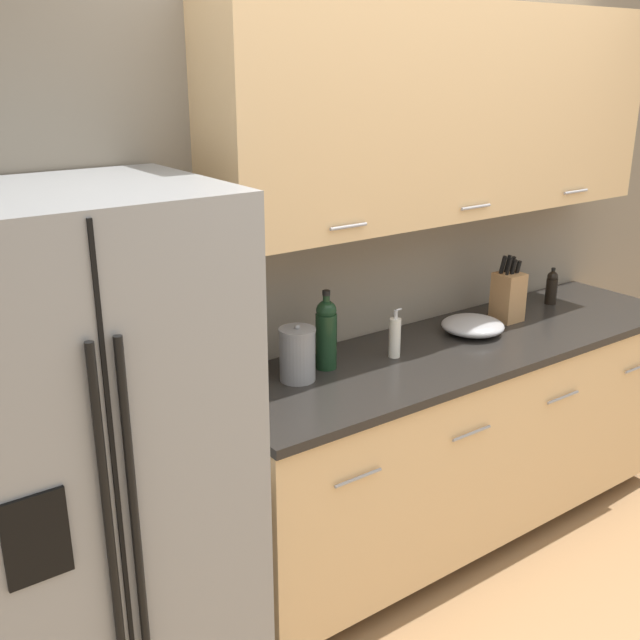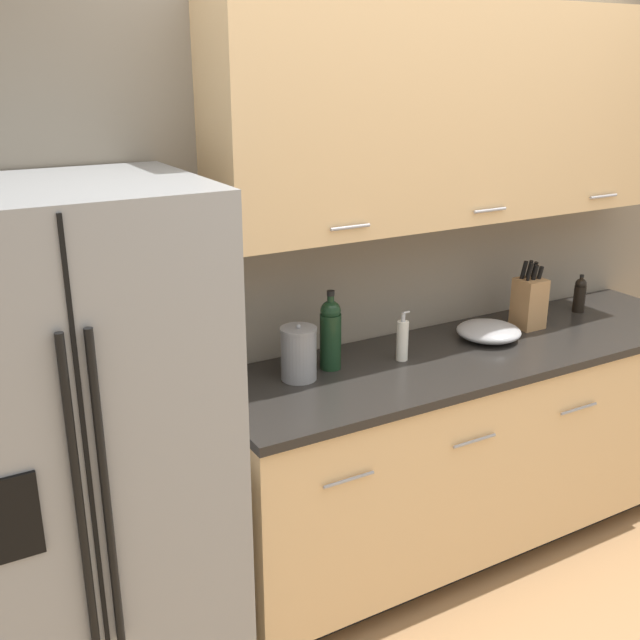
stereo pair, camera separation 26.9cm
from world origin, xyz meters
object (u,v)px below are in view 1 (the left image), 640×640
Objects in this scene: wine_bottle at (326,333)px; steel_canister at (297,354)px; oil_bottle at (552,287)px; refrigerator at (77,481)px; knife_block at (508,296)px; soap_dispenser at (395,337)px; mixing_bowl at (473,325)px.

steel_canister is (-0.16, -0.03, -0.04)m from wine_bottle.
oil_bottle is 0.83× the size of steel_canister.
refrigerator reaches higher than steel_canister.
knife_block is at bearing -1.73° from wine_bottle.
knife_block is at bearing 3.17° from soap_dispenser.
mixing_bowl is (0.91, -0.03, -0.07)m from steel_canister.
knife_block is 0.72m from soap_dispenser.
wine_bottle is at bearing 175.39° from mixing_bowl.
knife_block reaches higher than soap_dispenser.
wine_bottle is (-1.01, 0.03, 0.03)m from knife_block.
mixing_bowl is at bearing -173.42° from oil_bottle.
wine_bottle reaches higher than soap_dispenser.
refrigerator is 1.07m from wine_bottle.
mixing_bowl is at bearing -1.74° from steel_canister.
soap_dispenser is (0.29, -0.07, -0.06)m from wine_bottle.
oil_bottle is at bearing 3.92° from refrigerator.
knife_block is 0.27m from mixing_bowl.
knife_block is (2.05, 0.12, 0.18)m from refrigerator.
wine_bottle reaches higher than mixing_bowl.
knife_block is at bearing 3.46° from refrigerator.
knife_block is at bearing 6.75° from mixing_bowl.
oil_bottle is (2.42, 0.17, 0.15)m from refrigerator.
refrigerator reaches higher than oil_bottle.
wine_bottle is 1.43× the size of steel_canister.
refrigerator is 9.59× the size of oil_bottle.
oil_bottle is 0.66× the size of mixing_bowl.
refrigerator is at bearing -177.01° from mixing_bowl.
soap_dispenser is 0.74× the size of mixing_bowl.
steel_canister is (-1.54, -0.04, 0.02)m from oil_bottle.
soap_dispenser is 1.11× the size of oil_bottle.
soap_dispenser is at bearing -4.77° from steel_canister.
wine_bottle reaches higher than oil_bottle.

